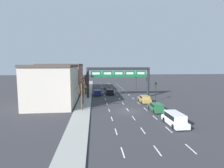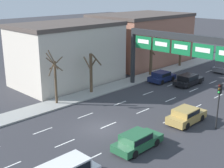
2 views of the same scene
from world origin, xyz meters
name	(u,v)px [view 2 (image 2 of 2)]	position (x,y,z in m)	size (l,w,h in m)	color
ground_plane	(101,129)	(0.00, 0.00, 0.00)	(220.00, 220.00, 0.00)	#333338
sidewalk_left	(50,106)	(-8.00, 0.00, 0.07)	(2.80, 110.00, 0.15)	#999993
lane_dashes	(183,95)	(0.00, 13.50, 0.01)	(6.72, 67.00, 0.01)	white
sign_gantry	(182,50)	(0.00, 12.72, 5.54)	(15.39, 0.70, 7.36)	#232628
building_near	(67,53)	(-14.02, 7.10, 4.01)	(8.60, 14.11, 8.00)	beige
building_far	(141,38)	(-15.14, 23.74, 4.12)	(10.89, 16.44, 8.22)	#9E6651
car_green	(137,140)	(4.77, -0.54, 0.74)	(1.84, 4.42, 1.39)	#235B38
car_black	(188,79)	(-1.75, 17.48, 0.75)	(1.94, 4.70, 1.40)	black
car_gold	(186,115)	(4.75, 6.59, 0.78)	(1.93, 4.31, 1.46)	#A88947
car_navy	(162,76)	(-5.14, 16.21, 0.75)	(1.99, 4.02, 1.41)	#19234C
traffic_light_far_end	(219,97)	(7.41, 7.34, 3.06)	(0.30, 0.35, 4.26)	black
tree_bare_closest	(180,51)	(-8.38, 25.59, 2.52)	(1.84, 1.86, 4.53)	brown
tree_bare_second	(55,77)	(-8.00, 0.83, 3.16)	(2.30, 2.30, 5.97)	brown
tree_bare_third	(152,55)	(-8.19, 17.73, 3.04)	(2.03, 2.07, 5.82)	brown
tree_bare_furthest	(91,71)	(-8.17, 6.15, 2.79)	(1.77, 1.83, 4.91)	brown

